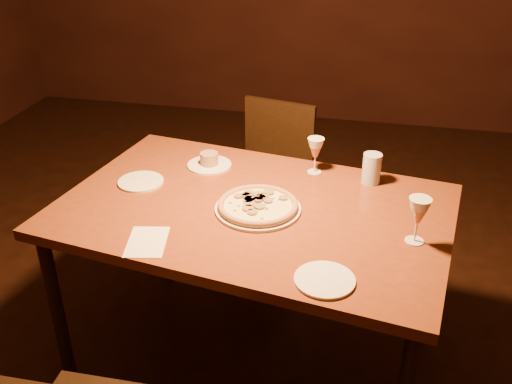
# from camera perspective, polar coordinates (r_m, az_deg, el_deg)

# --- Properties ---
(dining_table) EXTENTS (1.70, 1.23, 0.84)m
(dining_table) POSITION_cam_1_polar(r_m,az_deg,el_deg) (2.35, -0.29, -2.98)
(dining_table) COLOR brown
(dining_table) RESTS_ON floor
(chair_far) EXTENTS (0.52, 0.52, 0.90)m
(chair_far) POSITION_cam_1_polar(r_m,az_deg,el_deg) (3.34, 1.42, 2.04)
(chair_far) COLOR black
(chair_far) RESTS_ON floor
(pizza_plate) EXTENTS (0.35, 0.35, 0.04)m
(pizza_plate) POSITION_cam_1_polar(r_m,az_deg,el_deg) (2.28, 0.19, -1.39)
(pizza_plate) COLOR white
(pizza_plate) RESTS_ON dining_table
(ramekin_saucer) EXTENTS (0.20, 0.20, 0.07)m
(ramekin_saucer) POSITION_cam_1_polar(r_m,az_deg,el_deg) (2.65, -4.69, 3.03)
(ramekin_saucer) COLOR white
(ramekin_saucer) RESTS_ON dining_table
(wine_glass_far) EXTENTS (0.08, 0.08, 0.17)m
(wine_glass_far) POSITION_cam_1_polar(r_m,az_deg,el_deg) (2.57, 5.94, 3.64)
(wine_glass_far) COLOR #CA7654
(wine_glass_far) RESTS_ON dining_table
(wine_glass_right) EXTENTS (0.08, 0.08, 0.18)m
(wine_glass_right) POSITION_cam_1_polar(r_m,az_deg,el_deg) (2.13, 15.84, -2.75)
(wine_glass_right) COLOR #CA7654
(wine_glass_right) RESTS_ON dining_table
(water_tumbler) EXTENTS (0.08, 0.08, 0.14)m
(water_tumbler) POSITION_cam_1_polar(r_m,az_deg,el_deg) (2.52, 11.49, 2.31)
(water_tumbler) COLOR #B6BEC7
(water_tumbler) RESTS_ON dining_table
(side_plate_left) EXTENTS (0.20, 0.20, 0.01)m
(side_plate_left) POSITION_cam_1_polar(r_m,az_deg,el_deg) (2.55, -11.45, 1.02)
(side_plate_left) COLOR white
(side_plate_left) RESTS_ON dining_table
(side_plate_near) EXTENTS (0.20, 0.20, 0.01)m
(side_plate_near) POSITION_cam_1_polar(r_m,az_deg,el_deg) (1.91, 6.88, -8.71)
(side_plate_near) COLOR white
(side_plate_near) RESTS_ON dining_table
(menu_card) EXTENTS (0.18, 0.23, 0.00)m
(menu_card) POSITION_cam_1_polar(r_m,az_deg,el_deg) (2.13, -10.85, -4.90)
(menu_card) COLOR white
(menu_card) RESTS_ON dining_table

